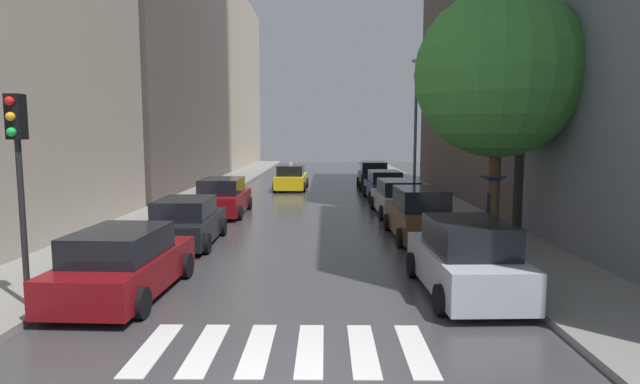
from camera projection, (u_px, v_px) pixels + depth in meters
ground_plane at (314, 196)px, 30.64m from camera, size 28.00×72.00×0.04m
sidewalk_left at (205, 194)px, 30.70m from camera, size 3.00×72.00×0.15m
sidewalk_right at (423, 194)px, 30.56m from camera, size 3.00×72.00×0.15m
crosswalk_stripes at (284, 349)px, 8.77m from camera, size 4.95×2.20×0.01m
building_left_mid at (156, 74)px, 35.44m from camera, size 6.00×21.12×15.47m
building_left_far at (221, 83)px, 57.38m from camera, size 6.00×21.49×18.57m
building_right_mid at (510, 11)px, 28.63m from camera, size 6.00×19.69×20.93m
parked_car_left_nearest at (124, 264)px, 11.58m from camera, size 2.25×4.49×1.56m
parked_car_left_second at (186, 223)px, 17.02m from camera, size 2.16×4.35×1.56m
parked_car_left_third at (223, 198)px, 23.26m from camera, size 2.21×4.65×1.68m
parked_car_right_nearest at (466, 260)px, 11.69m from camera, size 2.14×4.29×1.75m
parked_car_right_second at (419, 215)px, 17.94m from camera, size 2.08×4.51×1.80m
parked_car_right_third at (397, 198)px, 23.33m from camera, size 2.15×4.83×1.59m
parked_car_right_fourth at (384, 186)px, 28.56m from camera, size 2.14×4.59×1.64m
parked_car_right_fifth at (373, 176)px, 34.35m from camera, size 2.11×4.50×1.82m
taxi_midroad at (291, 178)px, 33.71m from camera, size 2.13×4.68×1.81m
pedestrian_foreground at (493, 196)px, 16.94m from camera, size 0.92×0.92×2.11m
street_tree_right at (499, 74)px, 16.47m from camera, size 5.38×5.38×8.12m
traffic_light_left_corner at (18, 153)px, 10.26m from camera, size 0.30×0.42×4.30m
lamp_post_right at (416, 119)px, 27.55m from camera, size 0.60×0.28×7.48m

